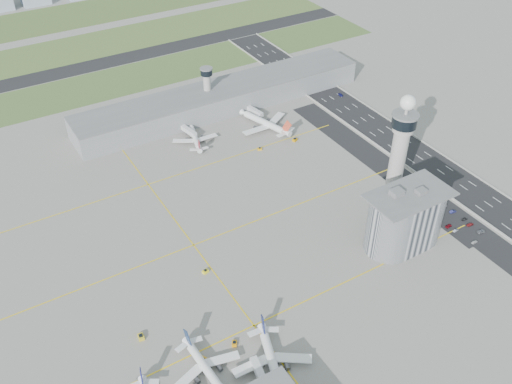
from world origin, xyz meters
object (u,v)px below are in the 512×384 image
tug_3 (205,271)px  car_lot_4 (434,212)px  control_tower (400,146)px  car_lot_1 (456,230)px  airplane_far_a (195,134)px  car_lot_7 (470,224)px  secondary_tower (207,86)px  tug_2 (202,361)px  car_hw_2 (341,95)px  jet_bridge_far_0 (183,129)px  tug_4 (260,149)px  car_lot_9 (453,211)px  car_lot_8 (465,219)px  jet_bridge_far_1 (249,109)px  car_lot_5 (425,205)px  airplane_near_c (273,361)px  tug_1 (234,343)px  car_lot_2 (449,226)px  car_hw_4 (279,67)px  car_hw_1 (405,147)px  car_lot_3 (440,218)px  car_lot_0 (474,242)px  airplane_near_b (207,367)px  car_lot_11 (434,199)px  tug_5 (295,140)px  tug_0 (141,337)px  admin_building (405,219)px  car_lot_10 (444,206)px  airplane_far_b (264,119)px

tug_3 → car_lot_4: bearing=-112.8°
control_tower → car_lot_1: (10.35, -38.80, -34.45)m
airplane_far_a → car_lot_7: size_ratio=8.30×
control_tower → secondary_tower: (-42.00, 142.00, -16.24)m
tug_2 → car_hw_2: (190.37, 154.86, -0.42)m
airplane_far_a → jet_bridge_far_0: bearing=24.8°
tug_4 → car_lot_7: tug_4 is taller
control_tower → car_lot_1: bearing=-75.1°
car_lot_9 → car_lot_8: bearing=-169.4°
jet_bridge_far_1 → car_lot_5: jet_bridge_far_1 is taller
airplane_near_c → tug_1: (-7.45, 18.55, -4.67)m
car_lot_4 → car_lot_2: bearing=166.1°
car_hw_4 → car_hw_1: bearing=-94.9°
car_hw_1 → car_lot_3: bearing=-114.0°
tug_3 → car_lot_0: bearing=-124.5°
airplane_near_b → car_lot_11: bearing=99.5°
secondary_tower → car_lot_1: secondary_tower is taller
car_lot_9 → tug_5: bearing=22.9°
tug_2 → car_lot_2: (149.52, 9.06, -0.51)m
tug_0 → admin_building: bearing=1.9°
airplane_near_b → car_hw_4: size_ratio=10.55×
admin_building → airplane_far_a: (-47.82, 140.50, -10.46)m
airplane_near_c → tug_5: 173.42m
jet_bridge_far_1 → car_lot_2: jet_bridge_far_1 is taller
car_lot_2 → car_lot_5: car_lot_5 is taller
tug_0 → tug_2: bearing=-48.5°
airplane_near_b → car_lot_10: size_ratio=8.72×
car_lot_0 → car_lot_7: size_ratio=0.88×
airplane_far_a → jet_bridge_far_1: airplane_far_a is taller
jet_bridge_far_1 → car_lot_4: 149.36m
jet_bridge_far_0 → car_lot_10: jet_bridge_far_0 is taller
car_lot_3 → car_lot_9: 10.36m
jet_bridge_far_0 → jet_bridge_far_1: bearing=80.0°
control_tower → admin_building: 41.10m
car_hw_2 → airplane_far_b: bearing=-164.3°
secondary_tower → car_lot_10: 175.25m
car_lot_2 → car_lot_5: 19.48m
car_lot_11 → car_lot_3: bearing=141.5°
car_lot_11 → car_hw_2: 128.81m
jet_bridge_far_1 → tug_1: size_ratio=4.74×
control_tower → car_lot_11: 42.00m
car_lot_3 → car_hw_4: car_hw_4 is taller
car_lot_4 → car_lot_9: car_lot_9 is taller
tug_2 → car_lot_8: (161.02, 8.73, -0.47)m
car_lot_4 → car_lot_10: (7.94, 0.95, -0.08)m
car_lot_8 → car_lot_9: size_ratio=0.88×
airplane_far_b → tug_0: bearing=115.5°
airplane_near_b → airplane_near_c: size_ratio=0.91×
tug_4 → car_lot_5: 107.04m
car_lot_3 → airplane_far_a: bearing=35.7°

